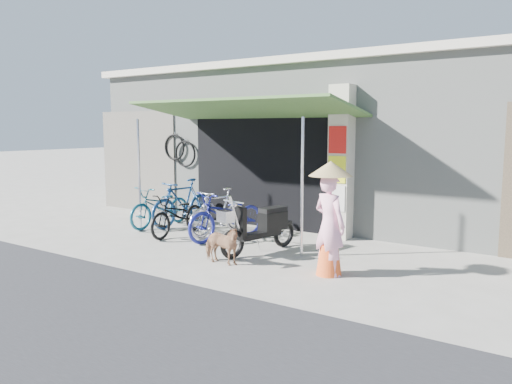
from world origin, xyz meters
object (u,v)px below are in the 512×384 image
Objects in this scene: street_dog at (221,245)px; nun at (330,219)px; bike_navy at (227,215)px; bike_blue at (183,203)px; moped at (261,227)px; bike_silver at (219,212)px; bike_teal at (161,206)px; bike_black at (178,214)px.

street_dog is 0.44× the size of nun.
bike_blue is at bearing 175.41° from bike_navy.
bike_navy is 1.19m from moped.
bike_silver is 0.94× the size of nun.
bike_blue is 4.64m from nun.
street_dog is at bearing -42.42° from bike_navy.
street_dog is (1.39, -1.75, -0.16)m from bike_silver.
bike_silver is at bearing 38.65° from street_dog.
bike_blue reaches higher than bike_silver.
bike_silver is (1.60, 0.04, 0.02)m from bike_teal.
bike_teal is 2.03m from bike_navy.
moped is (2.76, -1.02, -0.08)m from bike_blue.
bike_silver is 2.24m from street_dog.
bike_black is 0.89× the size of bike_navy.
nun is (1.70, 0.42, 0.53)m from street_dog.
bike_black is 2.42m from street_dog.
nun is (4.69, -1.28, 0.39)m from bike_teal.
bike_black is at bearing -24.17° from bike_teal.
bike_blue is 0.95× the size of bike_navy.
bike_silver is 2.12× the size of street_dog.
bike_navy is at bearing -11.73° from bike_blue.
bike_blue is 1.02× the size of nun.
moped is (0.11, 1.00, 0.13)m from street_dog.
bike_navy is (0.41, -0.27, 0.00)m from bike_silver.
bike_blue is 2.94m from moped.
nun is (1.58, -0.58, 0.40)m from moped.
bike_navy is 2.43× the size of street_dog.
moped is at bearing -11.26° from bike_teal.
bike_navy reaches higher than bike_black.
moped is at bearing -13.65° from bike_blue.
bike_teal is 0.49m from bike_blue.
bike_black is (0.58, -0.77, -0.09)m from bike_blue.
bike_black is 2.19m from moped.
moped is at bearing -9.33° from bike_navy.
bike_silver reaches higher than street_dog.
bike_teal is 3.45m from street_dog.
moped reaches higher than bike_black.
bike_teal is 1.00× the size of bike_blue.
street_dog is 1.02m from moped.
bike_black is at bearing -46.34° from bike_blue.
bike_teal is 0.95× the size of bike_navy.
bike_blue is (0.35, 0.33, 0.07)m from bike_teal.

